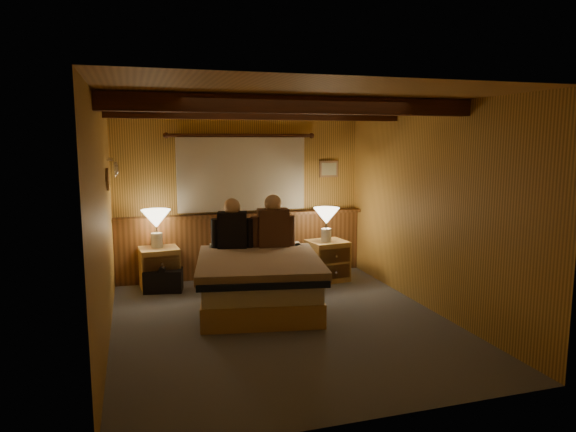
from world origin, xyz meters
name	(u,v)px	position (x,y,z in m)	size (l,w,h in m)	color
floor	(282,322)	(0.00, 0.00, 0.00)	(4.20, 4.20, 0.00)	#535762
ceiling	(281,100)	(0.00, 0.00, 2.40)	(4.20, 4.20, 0.00)	tan
wall_back	(241,195)	(0.00, 2.10, 1.20)	(3.60, 3.60, 0.00)	gold
wall_left	(103,222)	(-1.80, 0.00, 1.20)	(4.20, 4.20, 0.00)	gold
wall_right	(429,208)	(1.80, 0.00, 1.20)	(4.20, 4.20, 0.00)	gold
wall_front	(368,257)	(0.00, -2.10, 1.20)	(3.60, 3.60, 0.00)	gold
wainscot	(243,243)	(0.00, 2.04, 0.49)	(3.60, 0.23, 0.94)	brown
curtain_window	(242,173)	(0.00, 2.03, 1.52)	(2.18, 0.09, 1.11)	#4C2413
ceiling_beams	(277,110)	(0.00, 0.15, 2.31)	(3.60, 1.65, 0.16)	#4C2413
coat_rail	(114,166)	(-1.72, 1.58, 1.67)	(0.05, 0.55, 0.24)	silver
framed_print	(329,169)	(1.35, 2.08, 1.55)	(0.30, 0.04, 0.25)	#A47752
bed	(259,280)	(-0.11, 0.61, 0.32)	(1.68, 2.01, 0.62)	tan
nightstand_left	(160,268)	(-1.21, 1.75, 0.28)	(0.54, 0.50, 0.55)	tan
nightstand_right	(327,261)	(1.10, 1.45, 0.29)	(0.58, 0.53, 0.57)	tan
lamp_left	(156,221)	(-1.23, 1.80, 0.91)	(0.39, 0.39, 0.51)	silver
lamp_right	(326,218)	(1.07, 1.42, 0.91)	(0.37, 0.37, 0.48)	silver
person_left	(232,227)	(-0.31, 1.20, 0.88)	(0.53, 0.30, 0.66)	black
person_right	(273,225)	(0.21, 1.12, 0.90)	(0.58, 0.27, 0.70)	#472B1C
duffel_bag	(163,280)	(-1.18, 1.57, 0.15)	(0.54, 0.38, 0.35)	black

